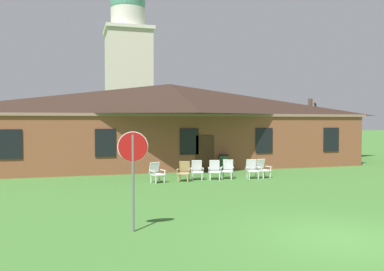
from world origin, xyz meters
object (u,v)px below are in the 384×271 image
lawn_chair_near_door (184,171)px  lawn_chair_middle (215,169)px  lawn_chair_by_porch (156,172)px  lawn_chair_under_eave (262,168)px  stop_sign (133,160)px  lawn_chair_far_side (252,169)px  trash_bin (224,163)px  lawn_chair_left_end (197,170)px  lawn_chair_right_end (228,169)px

lawn_chair_near_door → lawn_chair_middle: size_ratio=1.00×
lawn_chair_by_porch → lawn_chair_under_eave: size_ratio=1.00×
lawn_chair_by_porch → stop_sign: bearing=-105.2°
stop_sign → lawn_chair_by_porch: bearing=74.8°
lawn_chair_far_side → trash_bin: size_ratio=0.98×
lawn_chair_left_end → lawn_chair_middle: 0.90m
lawn_chair_middle → lawn_chair_far_side: 1.96m
stop_sign → lawn_chair_left_end: size_ratio=2.77×
lawn_chair_middle → trash_bin: size_ratio=0.98×
stop_sign → lawn_chair_middle: (5.24, 8.39, -1.39)m
lawn_chair_near_door → lawn_chair_under_eave: same height
stop_sign → lawn_chair_left_end: bearing=63.0°
lawn_chair_near_door → lawn_chair_middle: bearing=4.8°
lawn_chair_left_end → lawn_chair_under_eave: same height
lawn_chair_right_end → trash_bin: 2.85m
lawn_chair_near_door → lawn_chair_right_end: size_ratio=1.00×
lawn_chair_under_eave → lawn_chair_middle: bearing=176.4°
lawn_chair_near_door → lawn_chair_under_eave: 4.19m
lawn_chair_left_end → lawn_chair_right_end: (1.61, -0.11, 0.00)m
trash_bin → stop_sign: bearing=-121.3°
lawn_chair_middle → lawn_chair_far_side: bearing=-6.1°
lawn_chair_by_porch → lawn_chair_near_door: 1.39m
lawn_chair_by_porch → lawn_chair_left_end: bearing=10.1°
lawn_chair_right_end → lawn_chair_near_door: bearing=-175.0°
lawn_chair_left_end → lawn_chair_under_eave: size_ratio=1.00×
lawn_chair_under_eave → stop_sign: bearing=-133.5°
lawn_chair_by_porch → lawn_chair_middle: size_ratio=1.00×
stop_sign → lawn_chair_under_eave: 11.43m
lawn_chair_right_end → trash_bin: size_ratio=0.98×
lawn_chair_under_eave → lawn_chair_near_door: bearing=179.7°
lawn_chair_right_end → lawn_chair_under_eave: size_ratio=1.00×
stop_sign → lawn_chair_by_porch: (2.22, 8.19, -1.39)m
lawn_chair_by_porch → lawn_chair_middle: 3.02m
lawn_chair_middle → lawn_chair_near_door: bearing=-175.2°
lawn_chair_left_end → lawn_chair_middle: size_ratio=1.00×
lawn_chair_near_door → lawn_chair_under_eave: bearing=-0.3°
lawn_chair_far_side → trash_bin: (-0.39, 3.01, -0.00)m
stop_sign → lawn_chair_left_end: (4.36, 8.57, -1.39)m
lawn_chair_by_porch → lawn_chair_right_end: size_ratio=1.00×
lawn_chair_by_porch → lawn_chair_far_side: bearing=-0.1°
stop_sign → lawn_chair_under_eave: size_ratio=2.77×
lawn_chair_far_side → lawn_chair_under_eave: size_ratio=1.00×
lawn_chair_under_eave → lawn_chair_by_porch: bearing=-179.6°
lawn_chair_by_porch → lawn_chair_left_end: same height
lawn_chair_under_eave → lawn_chair_right_end: bearing=172.8°
lawn_chair_near_door → trash_bin: size_ratio=0.98×
lawn_chair_left_end → lawn_chair_right_end: same height
lawn_chair_under_eave → lawn_chair_left_end: bearing=174.4°
lawn_chair_right_end → lawn_chair_far_side: 1.25m
trash_bin → lawn_chair_near_door: bearing=-137.3°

